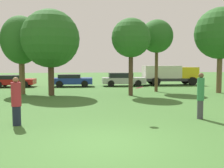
% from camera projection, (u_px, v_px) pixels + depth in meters
% --- Properties ---
extents(ground_plane, '(120.00, 120.00, 0.00)m').
position_uv_depth(ground_plane, '(107.00, 143.00, 7.22)').
color(ground_plane, '#3D6B2D').
extents(person_thrower, '(0.35, 0.35, 1.76)m').
position_uv_depth(person_thrower, '(16.00, 101.00, 9.24)').
color(person_thrower, '#191E33').
rests_on(person_thrower, ground).
extents(person_catcher, '(0.28, 0.28, 1.88)m').
position_uv_depth(person_catcher, '(201.00, 95.00, 10.34)').
color(person_catcher, '#3F3F47').
rests_on(person_catcher, ground).
extents(frisbee, '(0.30, 0.29, 0.12)m').
position_uv_depth(frisbee, '(139.00, 88.00, 9.76)').
color(frisbee, '#F21E72').
extents(tree_1, '(2.92, 2.92, 5.76)m').
position_uv_depth(tree_1, '(21.00, 41.00, 18.77)').
color(tree_1, brown).
rests_on(tree_1, ground).
extents(tree_2, '(4.09, 4.09, 6.06)m').
position_uv_depth(tree_2, '(50.00, 39.00, 17.97)').
color(tree_2, '#473323').
rests_on(tree_2, ground).
extents(tree_3, '(2.74, 2.74, 5.43)m').
position_uv_depth(tree_3, '(131.00, 38.00, 17.86)').
color(tree_3, '#473323').
rests_on(tree_3, ground).
extents(tree_4, '(2.58, 2.58, 5.76)m').
position_uv_depth(tree_4, '(157.00, 37.00, 20.39)').
color(tree_4, brown).
rests_on(tree_4, ground).
extents(tree_5, '(3.92, 3.92, 6.53)m').
position_uv_depth(tree_5, '(221.00, 34.00, 19.48)').
color(tree_5, brown).
rests_on(tree_5, ground).
extents(parked_car_red, '(3.95, 2.18, 1.15)m').
position_uv_depth(parked_car_red, '(14.00, 81.00, 24.83)').
color(parked_car_red, red).
rests_on(parked_car_red, ground).
extents(parked_car_blue, '(3.97, 2.13, 1.21)m').
position_uv_depth(parked_car_blue, '(72.00, 80.00, 25.24)').
color(parked_car_blue, '#1E389E').
rests_on(parked_car_blue, ground).
extents(parked_car_silver, '(4.44, 2.14, 1.34)m').
position_uv_depth(parked_car_silver, '(123.00, 79.00, 26.00)').
color(parked_car_silver, '#B2B2B7').
rests_on(parked_car_silver, ground).
extents(delivery_truck_yellow, '(6.29, 2.56, 2.05)m').
position_uv_depth(delivery_truck_yellow, '(169.00, 74.00, 27.31)').
color(delivery_truck_yellow, '#2D2D33').
rests_on(delivery_truck_yellow, ground).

